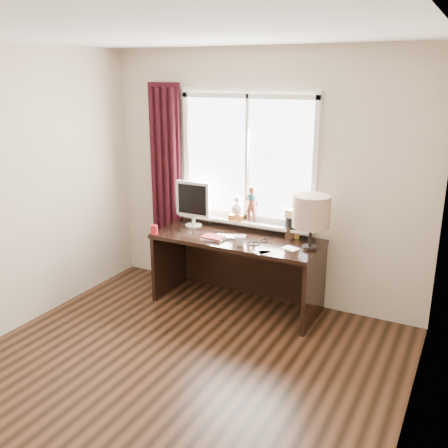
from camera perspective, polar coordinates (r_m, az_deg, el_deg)
The scene contains 17 objects.
floor at distance 4.08m, azimuth -7.93°, elevation -18.38°, with size 3.50×4.00×0.00m, color #462717.
ceiling at distance 3.35m, azimuth -9.84°, elevation 21.07°, with size 3.50×4.00×0.00m, color white.
wall_back at distance 5.19m, azimuth 4.34°, elevation 5.24°, with size 3.50×2.60×0.00m, color #BFA993.
wall_right at distance 2.88m, azimuth 20.81°, elevation -5.50°, with size 4.00×2.60×0.00m, color #BFA993.
laptop at distance 5.02m, azimuth 0.84°, elevation -1.48°, with size 0.29×0.19×0.02m, color silver.
mug at distance 4.80m, azimuth 1.87°, elevation -1.86°, with size 0.10×0.10×0.10m, color white.
red_cup at distance 5.18m, azimuth -7.96°, elevation -0.65°, with size 0.07×0.07×0.10m, color maroon.
window at distance 5.19m, azimuth 2.84°, elevation 5.41°, with size 1.52×0.21×1.40m.
curtain at distance 5.68m, azimuth -6.65°, elevation 4.28°, with size 0.38×0.09×2.25m.
desk at distance 5.21m, azimuth 1.94°, elevation -3.78°, with size 1.70×0.70×0.75m.
monitor at distance 5.35m, azimuth -3.55°, elevation 2.63°, with size 0.40×0.18×0.49m.
notebook_stack at distance 4.99m, azimuth -1.26°, elevation -1.55°, with size 0.24×0.19×0.03m.
brush_holder at distance 5.05m, azimuth 7.52°, elevation -0.92°, with size 0.09×0.09×0.25m.
icon_frame at distance 5.05m, azimuth 8.05°, elevation -0.88°, with size 0.10×0.03×0.13m.
table_lamp at distance 4.67m, azimuth 9.97°, elevation 1.36°, with size 0.35×0.35×0.52m.
loose_papers at distance 4.68m, azimuth 5.65°, elevation -3.08°, with size 0.37×0.39×0.00m.
desk_cables at distance 4.95m, azimuth 4.27°, elevation -1.90°, with size 0.20×0.42×0.01m.
Camera 1 is at (2.00, -2.67, 2.34)m, focal length 40.00 mm.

